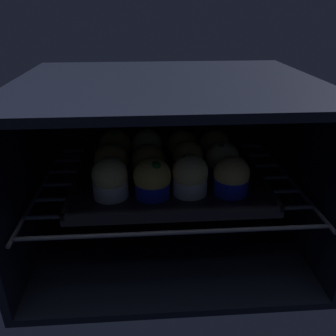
{
  "coord_description": "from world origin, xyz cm",
  "views": [
    {
      "loc": [
        -4.65,
        -45.02,
        48.55
      ],
      "look_at": [
        0.0,
        21.1,
        17.15
      ],
      "focal_mm": 37.01,
      "sensor_mm": 36.0,
      "label": 1
    }
  ],
  "objects_px": {
    "muffin_row2_col3": "(214,147)",
    "muffin_row2_col1": "(147,148)",
    "muffin_row0_col3": "(231,177)",
    "muffin_row2_col2": "(182,148)",
    "muffin_row1_col0": "(111,163)",
    "baking_tray": "(168,178)",
    "muffin_row1_col3": "(222,161)",
    "muffin_row0_col2": "(190,175)",
    "muffin_row0_col0": "(110,179)",
    "muffin_row1_col1": "(149,163)",
    "muffin_row0_col1": "(152,179)",
    "muffin_row2_col0": "(115,148)",
    "muffin_row1_col2": "(188,160)"
  },
  "relations": [
    {
      "from": "muffin_row0_col0",
      "to": "muffin_row0_col3",
      "type": "xyz_separation_m",
      "value": [
        0.23,
        -0.0,
        -0.0
      ]
    },
    {
      "from": "muffin_row2_col1",
      "to": "muffin_row1_col0",
      "type": "bearing_deg",
      "value": -132.88
    },
    {
      "from": "muffin_row0_col0",
      "to": "muffin_row1_col1",
      "type": "bearing_deg",
      "value": 44.97
    },
    {
      "from": "baking_tray",
      "to": "muffin_row1_col1",
      "type": "distance_m",
      "value": 0.06
    },
    {
      "from": "muffin_row0_col2",
      "to": "muffin_row1_col3",
      "type": "xyz_separation_m",
      "value": [
        0.08,
        0.07,
        -0.0
      ]
    },
    {
      "from": "muffin_row1_col1",
      "to": "muffin_row1_col2",
      "type": "xyz_separation_m",
      "value": [
        0.08,
        0.01,
        0.0
      ]
    },
    {
      "from": "muffin_row0_col1",
      "to": "muffin_row0_col2",
      "type": "relative_size",
      "value": 0.97
    },
    {
      "from": "muffin_row2_col2",
      "to": "muffin_row2_col3",
      "type": "distance_m",
      "value": 0.08
    },
    {
      "from": "muffin_row1_col2",
      "to": "muffin_row2_col0",
      "type": "distance_m",
      "value": 0.18
    },
    {
      "from": "baking_tray",
      "to": "muffin_row1_col3",
      "type": "distance_m",
      "value": 0.12
    },
    {
      "from": "muffin_row1_col2",
      "to": "muffin_row2_col0",
      "type": "relative_size",
      "value": 0.94
    },
    {
      "from": "muffin_row0_col0",
      "to": "muffin_row0_col3",
      "type": "height_order",
      "value": "muffin_row0_col0"
    },
    {
      "from": "muffin_row1_col3",
      "to": "muffin_row2_col0",
      "type": "height_order",
      "value": "muffin_row2_col0"
    },
    {
      "from": "muffin_row0_col1",
      "to": "muffin_row2_col2",
      "type": "xyz_separation_m",
      "value": [
        0.07,
        0.16,
        -0.0
      ]
    },
    {
      "from": "muffin_row2_col2",
      "to": "muffin_row1_col0",
      "type": "bearing_deg",
      "value": -152.5
    },
    {
      "from": "muffin_row1_col1",
      "to": "muffin_row1_col2",
      "type": "height_order",
      "value": "muffin_row1_col2"
    },
    {
      "from": "muffin_row0_col1",
      "to": "muffin_row1_col3",
      "type": "distance_m",
      "value": 0.17
    },
    {
      "from": "muffin_row0_col2",
      "to": "muffin_row1_col3",
      "type": "bearing_deg",
      "value": 41.86
    },
    {
      "from": "baking_tray",
      "to": "muffin_row1_col0",
      "type": "relative_size",
      "value": 4.93
    },
    {
      "from": "muffin_row1_col1",
      "to": "muffin_row2_col3",
      "type": "bearing_deg",
      "value": 27.18
    },
    {
      "from": "muffin_row0_col1",
      "to": "muffin_row1_col2",
      "type": "height_order",
      "value": "same"
    },
    {
      "from": "muffin_row0_col3",
      "to": "muffin_row1_col1",
      "type": "distance_m",
      "value": 0.17
    },
    {
      "from": "muffin_row0_col0",
      "to": "muffin_row0_col3",
      "type": "bearing_deg",
      "value": -0.62
    },
    {
      "from": "muffin_row2_col1",
      "to": "muffin_row1_col2",
      "type": "bearing_deg",
      "value": -41.7
    },
    {
      "from": "muffin_row1_col0",
      "to": "muffin_row1_col3",
      "type": "bearing_deg",
      "value": -0.22
    },
    {
      "from": "muffin_row1_col1",
      "to": "muffin_row1_col3",
      "type": "height_order",
      "value": "muffin_row1_col3"
    },
    {
      "from": "muffin_row0_col3",
      "to": "muffin_row1_col0",
      "type": "relative_size",
      "value": 0.95
    },
    {
      "from": "muffin_row2_col0",
      "to": "baking_tray",
      "type": "bearing_deg",
      "value": -34.79
    },
    {
      "from": "muffin_row0_col0",
      "to": "muffin_row2_col1",
      "type": "distance_m",
      "value": 0.17
    },
    {
      "from": "muffin_row1_col3",
      "to": "muffin_row2_col3",
      "type": "bearing_deg",
      "value": 90.93
    },
    {
      "from": "muffin_row0_col2",
      "to": "muffin_row2_col2",
      "type": "xyz_separation_m",
      "value": [
        0.0,
        0.15,
        -0.0
      ]
    },
    {
      "from": "muffin_row0_col0",
      "to": "muffin_row0_col2",
      "type": "bearing_deg",
      "value": 0.69
    },
    {
      "from": "muffin_row2_col0",
      "to": "muffin_row2_col3",
      "type": "distance_m",
      "value": 0.23
    },
    {
      "from": "muffin_row1_col1",
      "to": "muffin_row0_col1",
      "type": "bearing_deg",
      "value": -85.81
    },
    {
      "from": "muffin_row0_col0",
      "to": "muffin_row2_col2",
      "type": "distance_m",
      "value": 0.22
    },
    {
      "from": "muffin_row2_col3",
      "to": "muffin_row2_col1",
      "type": "bearing_deg",
      "value": 179.56
    },
    {
      "from": "muffin_row1_col1",
      "to": "muffin_row1_col2",
      "type": "distance_m",
      "value": 0.08
    },
    {
      "from": "muffin_row1_col0",
      "to": "muffin_row0_col0",
      "type": "bearing_deg",
      "value": -87.37
    },
    {
      "from": "baking_tray",
      "to": "muffin_row0_col3",
      "type": "bearing_deg",
      "value": -33.79
    },
    {
      "from": "muffin_row0_col2",
      "to": "muffin_row0_col3",
      "type": "xyz_separation_m",
      "value": [
        0.08,
        -0.0,
        -0.0
      ]
    },
    {
      "from": "muffin_row1_col0",
      "to": "muffin_row2_col3",
      "type": "bearing_deg",
      "value": 19.15
    },
    {
      "from": "muffin_row0_col0",
      "to": "muffin_row0_col2",
      "type": "relative_size",
      "value": 0.99
    },
    {
      "from": "muffin_row2_col2",
      "to": "muffin_row0_col2",
      "type": "bearing_deg",
      "value": -90.61
    },
    {
      "from": "muffin_row2_col3",
      "to": "muffin_row0_col3",
      "type": "bearing_deg",
      "value": -88.87
    },
    {
      "from": "muffin_row1_col0",
      "to": "muffin_row1_col1",
      "type": "relative_size",
      "value": 1.07
    },
    {
      "from": "muffin_row1_col0",
      "to": "muffin_row1_col1",
      "type": "distance_m",
      "value": 0.08
    },
    {
      "from": "baking_tray",
      "to": "muffin_row1_col1",
      "type": "xyz_separation_m",
      "value": [
        -0.04,
        -0.0,
        0.04
      ]
    },
    {
      "from": "muffin_row0_col0",
      "to": "muffin_row0_col1",
      "type": "xyz_separation_m",
      "value": [
        0.08,
        -0.0,
        -0.0
      ]
    },
    {
      "from": "muffin_row1_col1",
      "to": "baking_tray",
      "type": "bearing_deg",
      "value": 2.57
    },
    {
      "from": "muffin_row1_col0",
      "to": "muffin_row2_col2",
      "type": "xyz_separation_m",
      "value": [
        0.16,
        0.08,
        -0.0
      ]
    }
  ]
}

